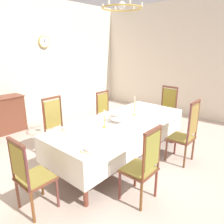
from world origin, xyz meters
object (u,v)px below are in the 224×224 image
object	(u,v)px
chair_south_a	(143,165)
dining_table	(120,124)
chair_north_b	(107,113)
mounted_clock	(44,42)
spoon_primary	(82,152)
soup_tureen	(118,116)
bowl_far_left	(166,112)
bowl_near_right	(69,128)
chair_head_west	(30,175)
chair_north_a	(57,128)
candlestick_west	(104,121)
chair_south_b	(185,133)
bowl_near_left	(91,148)
chair_head_east	(166,110)
spoon_secondary	(62,130)
chandelier	(122,7)
candlestick_east	(134,108)

from	to	relation	value
chair_south_a	dining_table	bearing A→B (deg)	53.61
chair_north_b	mounted_clock	size ratio (longest dim) A/B	3.33
spoon_primary	soup_tureen	bearing A→B (deg)	5.68
bowl_far_left	mounted_clock	distance (m)	3.92
bowl_near_right	chair_head_west	bearing A→B (deg)	-157.03
chair_north_a	candlestick_west	world-z (taller)	chair_north_a
chair_north_b	soup_tureen	xyz separation A→B (m)	(-0.76, -0.96, 0.34)
chair_south_b	bowl_far_left	bearing A→B (deg)	62.16
chair_south_b	mounted_clock	size ratio (longest dim) A/B	3.73
chair_south_a	spoon_primary	world-z (taller)	chair_south_a
chair_north_a	bowl_near_left	bearing A→B (deg)	72.35
dining_table	chair_head_east	world-z (taller)	chair_head_east
chair_south_a	chair_north_b	size ratio (longest dim) A/B	1.04
chair_head_east	spoon_primary	world-z (taller)	chair_head_east
chair_north_b	soup_tureen	bearing A→B (deg)	51.90
chair_south_a	chair_north_a	size ratio (longest dim) A/B	0.95
chair_head_east	soup_tureen	xyz separation A→B (m)	(-1.90, -0.00, 0.32)
chair_head_east	candlestick_west	size ratio (longest dim) A/B	3.64
dining_table	mounted_clock	bearing A→B (deg)	79.53
candlestick_west	chair_south_b	bearing A→B (deg)	-41.17
dining_table	chair_south_b	distance (m)	1.19
chair_south_a	chair_south_b	bearing A→B (deg)	-0.20
chair_south_b	spoon_primary	distance (m)	2.05
bowl_near_right	bowl_near_left	bearing A→B (deg)	-108.88
candlestick_west	spoon_secondary	size ratio (longest dim) A/B	1.76
bowl_near_right	spoon_primary	bearing A→B (deg)	-116.99
soup_tureen	chandelier	xyz separation A→B (m)	(0.08, 0.00, 1.79)
dining_table	spoon_primary	xyz separation A→B (m)	(-1.28, -0.39, 0.08)
candlestick_east	spoon_primary	world-z (taller)	candlestick_east
candlestick_east	spoon_secondary	bearing A→B (deg)	163.48
chair_head_east	dining_table	bearing A→B (deg)	90.00
dining_table	chair_north_b	xyz separation A→B (m)	(0.68, 0.96, -0.15)
dining_table	soup_tureen	xyz separation A→B (m)	(-0.08, -0.00, 0.19)
chair_head_west	candlestick_east	distance (m)	2.29
chair_north_b	chair_head_east	xyz separation A→B (m)	(1.15, -0.96, 0.02)
chair_north_a	bowl_near_right	distance (m)	0.63
chair_head_east	spoon_secondary	xyz separation A→B (m)	(-2.82, 0.43, 0.21)
chair_north_b	bowl_near_right	xyz separation A→B (m)	(-1.55, -0.57, 0.25)
dining_table	candlestick_west	distance (m)	0.48
chair_head_west	spoon_primary	size ratio (longest dim) A/B	6.01
chair_south_a	bowl_near_right	size ratio (longest dim) A/B	5.79
spoon_primary	chair_head_east	bearing A→B (deg)	-5.15
mounted_clock	chair_north_a	bearing A→B (deg)	-120.04
chair_head_west	mounted_clock	bearing A→B (deg)	143.28
bowl_near_left	bowl_near_right	size ratio (longest dim) A/B	0.90
chandelier	bowl_far_left	bearing A→B (deg)	-22.44
bowl_near_left	chair_head_east	bearing A→B (deg)	7.92
candlestick_east	chair_south_a	bearing A→B (deg)	-139.88
soup_tureen	candlestick_west	distance (m)	0.36
chair_south_b	chair_north_a	bearing A→B (deg)	125.56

